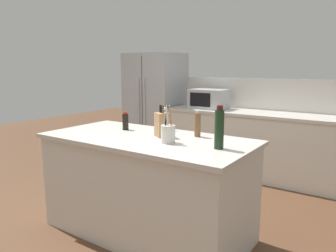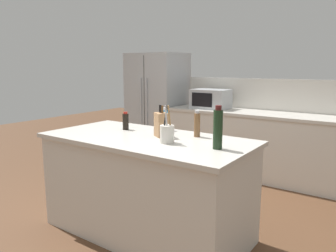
# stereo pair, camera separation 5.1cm
# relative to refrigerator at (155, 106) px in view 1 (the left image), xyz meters

# --- Properties ---
(ground_plane) EXTENTS (14.00, 14.00, 0.00)m
(ground_plane) POSITION_rel_refrigerator_xyz_m (1.57, -2.25, -0.90)
(ground_plane) COLOR brown
(back_counter_run) EXTENTS (2.74, 0.66, 0.94)m
(back_counter_run) POSITION_rel_refrigerator_xyz_m (1.87, -0.05, -0.43)
(back_counter_run) COLOR beige
(back_counter_run) RESTS_ON ground_plane
(wall_backsplash) EXTENTS (2.70, 0.03, 0.46)m
(wall_backsplash) POSITION_rel_refrigerator_xyz_m (1.87, 0.27, 0.27)
(wall_backsplash) COLOR beige
(wall_backsplash) RESTS_ON back_counter_run
(kitchen_island) EXTENTS (1.95, 0.95, 0.94)m
(kitchen_island) POSITION_rel_refrigerator_xyz_m (1.57, -2.25, -0.43)
(kitchen_island) COLOR beige
(kitchen_island) RESTS_ON ground_plane
(refrigerator) EXTENTS (0.91, 0.75, 1.80)m
(refrigerator) POSITION_rel_refrigerator_xyz_m (0.00, 0.00, 0.00)
(refrigerator) COLOR #ADB2B7
(refrigerator) RESTS_ON ground_plane
(microwave) EXTENTS (0.55, 0.39, 0.29)m
(microwave) POSITION_rel_refrigerator_xyz_m (1.07, -0.05, 0.19)
(microwave) COLOR #ADB2B7
(microwave) RESTS_ON back_counter_run
(knife_block) EXTENTS (0.16, 0.15, 0.29)m
(knife_block) POSITION_rel_refrigerator_xyz_m (1.67, -2.15, 0.16)
(knife_block) COLOR #A87C54
(knife_block) RESTS_ON kitchen_island
(utensil_crock) EXTENTS (0.12, 0.12, 0.32)m
(utensil_crock) POSITION_rel_refrigerator_xyz_m (1.86, -2.33, 0.12)
(utensil_crock) COLOR beige
(utensil_crock) RESTS_ON kitchen_island
(dish_soap_bottle) EXTENTS (0.07, 0.07, 0.23)m
(dish_soap_bottle) POSITION_rel_refrigerator_xyz_m (1.51, -1.88, 0.15)
(dish_soap_bottle) COLOR #3384BC
(dish_soap_bottle) RESTS_ON kitchen_island
(soy_sauce_bottle) EXTENTS (0.06, 0.06, 0.18)m
(soy_sauce_bottle) POSITION_rel_refrigerator_xyz_m (1.17, -2.09, 0.13)
(soy_sauce_bottle) COLOR black
(soy_sauce_bottle) RESTS_ON kitchen_island
(pepper_grinder) EXTENTS (0.06, 0.06, 0.24)m
(pepper_grinder) POSITION_rel_refrigerator_xyz_m (1.94, -1.97, 0.16)
(pepper_grinder) COLOR brown
(pepper_grinder) RESTS_ON kitchen_island
(wine_bottle) EXTENTS (0.07, 0.07, 0.34)m
(wine_bottle) POSITION_rel_refrigerator_xyz_m (2.30, -2.27, 0.20)
(wine_bottle) COLOR black
(wine_bottle) RESTS_ON kitchen_island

